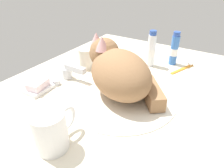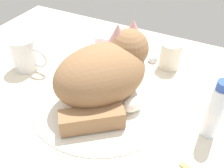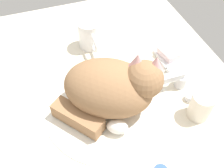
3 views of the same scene
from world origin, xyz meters
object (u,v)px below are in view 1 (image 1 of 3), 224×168
faucet (69,72)px  soap_bar (38,84)px  toothbrush (184,68)px  cat (119,71)px  mouthwash_bottle (174,49)px  coffee_mug (51,130)px  rinse_cup (86,58)px  toothpaste_bottle (151,50)px

faucet → soap_bar: faucet is taller
faucet → toothbrush: (30.94, -33.87, -2.12)cm
faucet → cat: cat is taller
soap_bar → mouthwash_bottle: mouthwash_bottle is taller
coffee_mug → soap_bar: bearing=56.8°
rinse_cup → mouthwash_bottle: 36.67cm
coffee_mug → cat: bearing=-3.0°
faucet → mouthwash_bottle: 43.90cm
rinse_cup → toothbrush: rinse_cup is taller
faucet → toothpaste_bottle: 34.15cm
toothpaste_bottle → toothbrush: size_ratio=1.13×
toothbrush → mouthwash_bottle: bearing=66.6°
faucet → soap_bar: size_ratio=2.10×
coffee_mug → toothbrush: (57.38, -14.82, -4.34)cm
cat → mouthwash_bottle: cat is taller
toothpaste_bottle → toothbrush: bearing=-72.6°
soap_bar → toothbrush: 56.68cm
rinse_cup → soap_bar: (-22.79, 2.64, -1.64)cm
rinse_cup → toothbrush: 40.05cm
coffee_mug → toothpaste_bottle: 53.32cm
cat → coffee_mug: bearing=177.0°
faucet → coffee_mug: bearing=-144.2°
toothpaste_bottle → mouthwash_bottle: 10.01cm
rinse_cup → mouthwash_bottle: (22.36, -28.96, 2.50)cm
faucet → toothpaste_bottle: bearing=-37.7°
cat → soap_bar: bearing=117.9°
faucet → rinse_cup: size_ratio=1.76×
cat → mouthwash_bottle: size_ratio=2.20×
cat → faucet: bearing=92.2°
rinse_cup → toothpaste_bottle: (15.81, -21.40, 2.95)cm
cat → soap_bar: size_ratio=4.56×
coffee_mug → soap_bar: size_ratio=1.79×
faucet → toothbrush: faucet is taller
toothpaste_bottle → rinse_cup: bearing=126.5°
coffee_mug → mouthwash_bottle: (59.80, -9.22, 1.66)cm
rinse_cup → soap_bar: size_ratio=1.19×
coffee_mug → soap_bar: 26.87cm
faucet → coffee_mug: coffee_mug is taller
faucet → soap_bar: bearing=164.2°
cat → coffee_mug: (-27.24, 1.41, -3.58)cm
faucet → coffee_mug: 32.66cm
cat → toothbrush: 33.92cm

